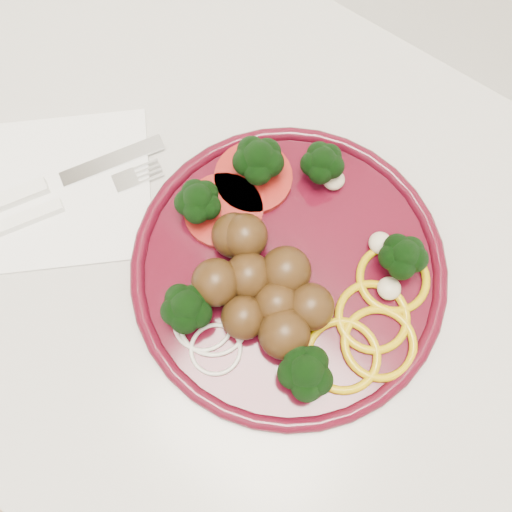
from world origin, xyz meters
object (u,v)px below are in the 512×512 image
Objects in this scene: plate at (283,268)px; knife at (41,187)px; napkin at (68,189)px; fork at (46,211)px.

knife is at bearing -164.58° from plate.
knife reaches higher than napkin.
plate is 1.85× the size of fork.
fork is (0.00, -0.03, 0.01)m from napkin.
plate reaches higher than knife.
napkin is 0.90× the size of knife.
napkin is 1.01× the size of fork.
plate is 1.82× the size of napkin.
plate is 0.23m from napkin.
knife is at bearing -142.98° from napkin.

